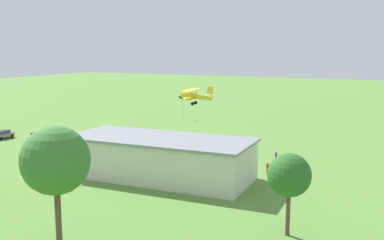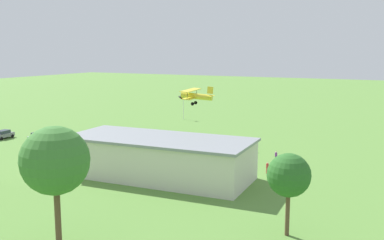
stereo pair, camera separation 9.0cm
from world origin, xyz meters
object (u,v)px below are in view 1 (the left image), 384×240
at_px(windsock, 181,100).
at_px(person_beside_truck, 121,151).
at_px(tree_behind_hangar_left, 289,176).
at_px(person_by_parked_cars, 267,168).
at_px(car_silver, 38,136).
at_px(biplane, 195,96).
at_px(hangar, 160,157).
at_px(car_orange, 122,145).
at_px(car_yellow, 58,140).
at_px(tree_near_perimeter_road, 55,161).
at_px(person_walking_on_apron, 276,156).
at_px(car_grey, 3,134).
at_px(car_blue, 92,143).

bearing_deg(windsock, person_beside_truck, 104.00).
bearing_deg(tree_behind_hangar_left, person_by_parked_cars, -67.91).
bearing_deg(car_silver, biplane, -156.52).
height_order(hangar, car_orange, hangar).
xyz_separation_m(car_silver, person_by_parked_cars, (-46.65, 2.51, -0.03)).
distance_m(car_yellow, tree_near_perimeter_road, 45.52).
bearing_deg(person_by_parked_cars, person_walking_on_apron, -83.52).
bearing_deg(windsock, person_walking_on_apron, 136.82).
xyz_separation_m(biplane, car_silver, (27.95, 12.14, -8.08)).
xyz_separation_m(car_orange, car_silver, (19.42, 0.40, 0.01)).
xyz_separation_m(tree_near_perimeter_road, tree_behind_hangar_left, (-17.95, -11.14, -1.88)).
xyz_separation_m(hangar, car_orange, (14.54, -11.42, -1.95)).
xyz_separation_m(hangar, car_yellow, (28.25, -10.29, -1.96)).
distance_m(car_silver, person_walking_on_apron, 46.07).
xyz_separation_m(car_orange, windsock, (7.40, -36.05, 4.08)).
relative_size(car_silver, person_by_parked_cars, 2.62).
bearing_deg(person_beside_truck, biplane, -111.51).
bearing_deg(car_yellow, tree_behind_hangar_left, 156.29).
height_order(car_grey, person_beside_truck, person_beside_truck).
relative_size(hangar, car_grey, 6.11).
bearing_deg(biplane, person_by_parked_cars, 141.91).
distance_m(car_yellow, person_beside_truck, 16.39).
bearing_deg(biplane, car_orange, 53.99).
distance_m(hangar, car_blue, 23.51).
bearing_deg(car_yellow, person_beside_truck, 171.36).
xyz_separation_m(car_grey, tree_behind_hangar_left, (-62.35, 20.61, 4.98)).
height_order(car_yellow, car_silver, car_silver).
relative_size(hangar, car_yellow, 5.50).
xyz_separation_m(car_blue, car_silver, (13.21, -0.15, 0.06)).
height_order(person_beside_truck, tree_near_perimeter_road, tree_near_perimeter_road).
height_order(car_blue, car_yellow, car_yellow).
xyz_separation_m(car_grey, person_by_parked_cars, (-54.35, 0.90, -0.03)).
relative_size(car_grey, person_walking_on_apron, 2.55).
relative_size(car_orange, car_blue, 0.99).
height_order(car_silver, car_grey, car_silver).
bearing_deg(person_beside_truck, windsock, -76.00).
height_order(hangar, windsock, windsock).
relative_size(person_walking_on_apron, person_by_parked_cars, 1.00).
bearing_deg(car_grey, person_by_parked_cars, 179.05).
relative_size(car_blue, tree_near_perimeter_road, 0.40).
height_order(hangar, person_by_parked_cars, hangar).
distance_m(biplane, car_orange, 16.62).
bearing_deg(car_silver, car_yellow, 172.66).
distance_m(hangar, car_grey, 42.75).
height_order(hangar, biplane, biplane).
bearing_deg(person_walking_on_apron, car_yellow, 7.77).
distance_m(person_by_parked_cars, person_beside_truck, 24.75).
height_order(biplane, person_walking_on_apron, biplane).
distance_m(car_silver, car_grey, 7.87).
xyz_separation_m(hangar, person_walking_on_apron, (-11.87, -15.76, -1.98)).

